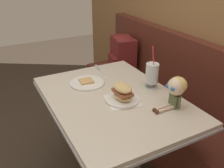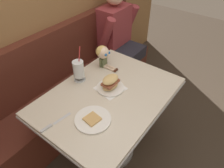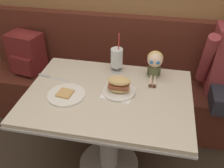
% 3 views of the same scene
% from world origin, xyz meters
% --- Properties ---
extents(wood_panel_wall, '(4.40, 0.08, 2.40)m').
position_xyz_m(wood_panel_wall, '(0.00, 1.05, 1.20)').
color(wood_panel_wall, olive).
rests_on(wood_panel_wall, ground).
extents(booth_bench, '(2.60, 0.48, 1.00)m').
position_xyz_m(booth_bench, '(0.00, 0.81, 0.33)').
color(booth_bench, '#512319').
rests_on(booth_bench, ground).
extents(diner_table, '(1.11, 0.81, 0.74)m').
position_xyz_m(diner_table, '(0.00, 0.18, 0.54)').
color(diner_table, beige).
rests_on(diner_table, ground).
extents(toast_plate, '(0.25, 0.25, 0.03)m').
position_xyz_m(toast_plate, '(-0.27, 0.11, 0.75)').
color(toast_plate, white).
rests_on(toast_plate, diner_table).
extents(milkshake_glass, '(0.10, 0.10, 0.32)m').
position_xyz_m(milkshake_glass, '(-0.00, 0.48, 0.84)').
color(milkshake_glass, silver).
rests_on(milkshake_glass, diner_table).
extents(sandwich_plate, '(0.23, 0.23, 0.12)m').
position_xyz_m(sandwich_plate, '(0.07, 0.21, 0.79)').
color(sandwich_plate, white).
rests_on(sandwich_plate, diner_table).
extents(butter_knife, '(0.24, 0.05, 0.01)m').
position_xyz_m(butter_knife, '(-0.47, 0.30, 0.74)').
color(butter_knife, silver).
rests_on(butter_knife, diner_table).
extents(seated_doll, '(0.11, 0.22, 0.20)m').
position_xyz_m(seated_doll, '(0.28, 0.46, 0.87)').
color(seated_doll, '#5B6642').
rests_on(seated_doll, diner_table).
extents(backpack, '(0.33, 0.29, 0.41)m').
position_xyz_m(backpack, '(-0.91, 0.78, 0.66)').
color(backpack, maroon).
rests_on(backpack, booth_bench).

